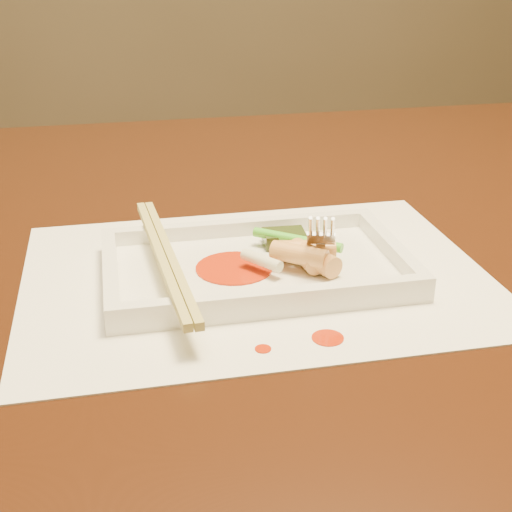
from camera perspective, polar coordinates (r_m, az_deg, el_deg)
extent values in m
cube|color=black|center=(0.76, 2.89, 1.69)|extent=(1.40, 0.90, 0.04)
cube|color=white|center=(0.62, 0.00, -1.57)|extent=(0.40, 0.30, 0.00)
cylinder|color=red|center=(0.53, 5.76, -6.53)|extent=(0.02, 0.02, 0.00)
cylinder|color=red|center=(0.52, 0.57, -7.44)|extent=(0.01, 0.01, 0.00)
cube|color=white|center=(0.62, 0.00, -1.17)|extent=(0.26, 0.16, 0.01)
cube|color=white|center=(0.68, -1.28, 2.31)|extent=(0.26, 0.01, 0.01)
cube|color=white|center=(0.55, 1.58, -3.43)|extent=(0.26, 0.01, 0.01)
cube|color=white|center=(0.60, -11.58, -1.26)|extent=(0.01, 0.14, 0.01)
cube|color=white|center=(0.65, 10.76, 0.70)|extent=(0.01, 0.14, 0.01)
cube|color=black|center=(0.66, 2.27, 1.49)|extent=(0.04, 0.03, 0.01)
cylinder|color=#EAEACC|center=(0.60, 0.46, -0.36)|extent=(0.03, 0.04, 0.01)
cylinder|color=green|center=(0.64, 3.32, 1.30)|extent=(0.07, 0.06, 0.01)
cube|color=tan|center=(0.60, -7.67, -0.02)|extent=(0.02, 0.25, 0.01)
cube|color=tan|center=(0.60, -6.91, 0.04)|extent=(0.02, 0.25, 0.01)
cylinder|color=red|center=(0.61, -1.76, -0.96)|extent=(0.07, 0.07, 0.00)
cylinder|color=#E7B86B|center=(0.63, 4.05, 0.46)|extent=(0.05, 0.03, 0.02)
cylinder|color=#E7B86B|center=(0.61, 4.01, -0.01)|extent=(0.02, 0.04, 0.02)
cylinder|color=#E7B86B|center=(0.60, 3.48, 0.11)|extent=(0.05, 0.04, 0.02)
cylinder|color=#E7B86B|center=(0.61, 5.00, -0.33)|extent=(0.03, 0.04, 0.02)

